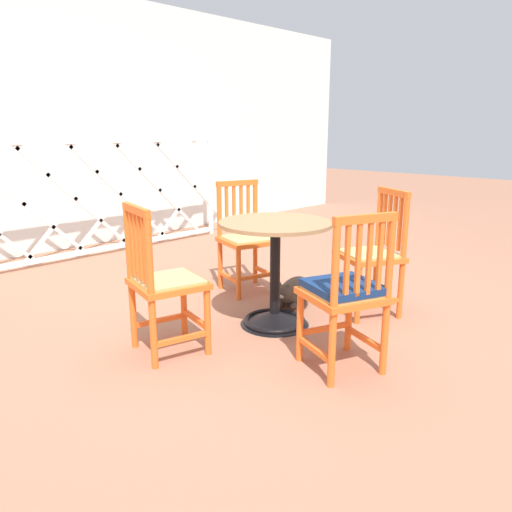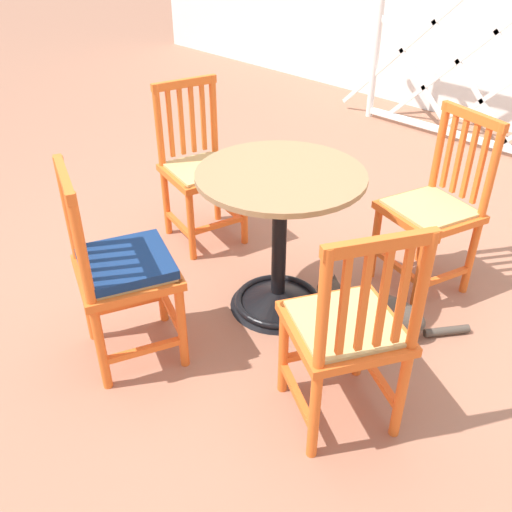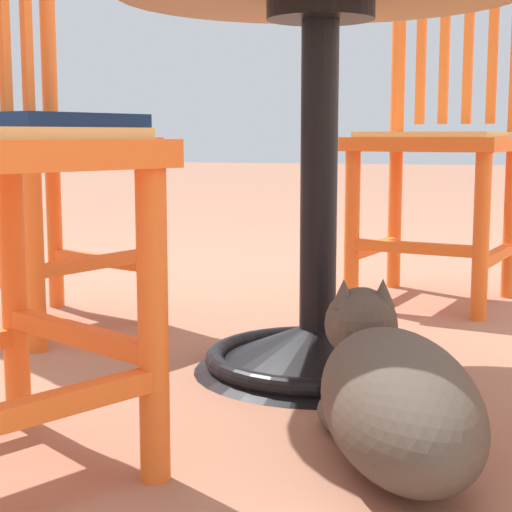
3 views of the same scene
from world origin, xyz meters
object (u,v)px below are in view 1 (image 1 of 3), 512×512
Objects in this scene: cafe_table at (275,285)px; orange_chair_at_corner at (164,284)px; orange_chair_facing_out at (373,256)px; orange_chair_near_fence at (246,240)px; tabby_cat at (293,291)px; orange_chair_by_planter at (345,294)px.

cafe_table is 0.82m from orange_chair_at_corner.
cafe_table is 0.83× the size of orange_chair_facing_out.
orange_chair_near_fence is 1.42× the size of tabby_cat.
orange_chair_facing_out is 0.96m from orange_chair_by_planter.
orange_chair_at_corner is at bearing 160.10° from orange_chair_facing_out.
orange_chair_facing_out is at bearing -75.48° from orange_chair_near_fence.
orange_chair_by_planter is 1.17m from tabby_cat.
orange_chair_near_fence is 1.29m from orange_chair_at_corner.
orange_chair_by_planter is (-0.89, -0.37, 0.01)m from orange_chair_facing_out.
cafe_table is 0.83× the size of orange_chair_near_fence.
cafe_table is 0.50m from tabby_cat.
orange_chair_at_corner is 1.26m from tabby_cat.
orange_chair_by_planter is at bearing -157.44° from orange_chair_facing_out.
tabby_cat is (0.65, 0.91, -0.35)m from orange_chair_by_planter.
cafe_table is at bearing 72.95° from orange_chair_by_planter.
orange_chair_near_fence and orange_chair_at_corner have the same top height.
orange_chair_facing_out is 0.68m from tabby_cat.
orange_chair_by_planter reaches higher than tabby_cat.
orange_chair_near_fence is at bearing 66.30° from orange_chair_by_planter.
orange_chair_by_planter is at bearing -57.64° from orange_chair_at_corner.
cafe_table is at bearing -119.95° from orange_chair_near_fence.
orange_chair_facing_out reaches higher than tabby_cat.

